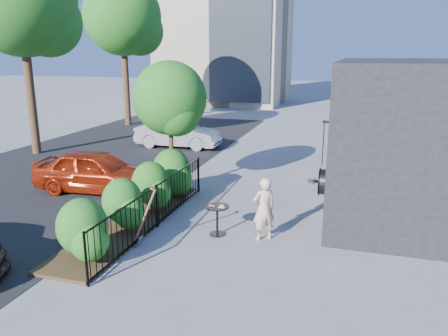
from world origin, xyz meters
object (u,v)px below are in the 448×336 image
(woman, at_px, (264,209))
(car_silver, at_px, (178,134))
(car_red, at_px, (97,171))
(cafe_table, at_px, (217,215))
(patio_tree, at_px, (171,103))
(shovel, at_px, (144,220))
(street_tree_near, at_px, (21,8))
(street_tree_far, at_px, (123,21))

(woman, bearing_deg, car_silver, -92.27)
(woman, xyz_separation_m, car_silver, (-5.82, 8.88, -0.11))
(car_red, relative_size, car_silver, 1.01)
(cafe_table, relative_size, car_red, 0.20)
(patio_tree, distance_m, woman, 4.80)
(shovel, bearing_deg, street_tree_near, 140.66)
(cafe_table, bearing_deg, street_tree_far, 125.58)
(patio_tree, relative_size, car_silver, 1.02)
(patio_tree, xyz_separation_m, cafe_table, (2.30, -2.78, -2.27))
(patio_tree, distance_m, car_red, 3.17)
(street_tree_near, bearing_deg, car_red, -35.56)
(patio_tree, height_order, car_silver, patio_tree)
(cafe_table, bearing_deg, street_tree_near, 149.12)
(street_tree_near, bearing_deg, shovel, -39.34)
(patio_tree, bearing_deg, woman, -38.56)
(street_tree_near, distance_m, woman, 13.61)
(patio_tree, height_order, street_tree_far, street_tree_far)
(shovel, bearing_deg, car_silver, 108.62)
(woman, height_order, car_silver, woman)
(street_tree_near, relative_size, woman, 5.60)
(patio_tree, relative_size, street_tree_far, 0.48)
(patio_tree, height_order, street_tree_near, street_tree_near)
(car_red, bearing_deg, patio_tree, -77.05)
(street_tree_far, xyz_separation_m, cafe_table, (10.00, -13.98, -5.42))
(car_red, bearing_deg, cafe_table, -118.23)
(street_tree_near, distance_m, street_tree_far, 8.00)
(cafe_table, bearing_deg, car_silver, 117.81)
(car_red, xyz_separation_m, car_silver, (-0.14, 6.84, -0.03))
(patio_tree, bearing_deg, street_tree_near, 157.43)
(cafe_table, xyz_separation_m, car_red, (-4.58, 2.11, 0.17))
(street_tree_far, relative_size, car_silver, 2.15)
(street_tree_near, height_order, car_silver, street_tree_near)
(street_tree_far, xyz_separation_m, car_red, (5.42, -11.87, -5.25))
(street_tree_far, relative_size, woman, 5.60)
(car_silver, bearing_deg, street_tree_near, 118.15)
(patio_tree, distance_m, street_tree_near, 8.92)
(shovel, height_order, car_red, shovel)
(patio_tree, xyz_separation_m, woman, (3.40, -2.71, -2.02))
(street_tree_near, distance_m, cafe_table, 12.85)
(street_tree_far, bearing_deg, woman, -51.41)
(shovel, bearing_deg, street_tree_far, 119.87)
(street_tree_near, bearing_deg, street_tree_far, 90.00)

